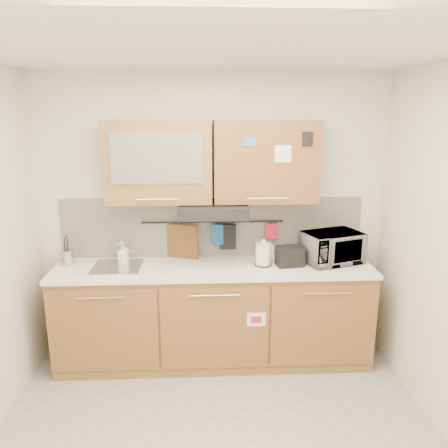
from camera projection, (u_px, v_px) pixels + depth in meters
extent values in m
plane|color=white|center=(217.00, 42.00, 2.31)|extent=(3.20, 3.20, 0.00)
plane|color=silver|center=(213.00, 216.00, 4.08)|extent=(3.20, 0.00, 3.20)
cube|color=olive|center=(214.00, 315.00, 4.00)|extent=(2.80, 0.60, 0.88)
cube|color=black|center=(214.00, 353.00, 4.10)|extent=(2.80, 0.54, 0.10)
cube|color=#905F33|center=(103.00, 331.00, 3.65)|extent=(0.91, 0.02, 0.74)
cylinder|color=silver|center=(100.00, 298.00, 3.55)|extent=(0.41, 0.01, 0.01)
cube|color=#905F33|center=(215.00, 328.00, 3.69)|extent=(0.91, 0.02, 0.74)
cylinder|color=silver|center=(215.00, 296.00, 3.59)|extent=(0.41, 0.01, 0.01)
cube|color=#905F33|center=(324.00, 326.00, 3.73)|extent=(0.91, 0.02, 0.74)
cylinder|color=silver|center=(327.00, 293.00, 3.63)|extent=(0.41, 0.01, 0.01)
cube|color=white|center=(214.00, 268.00, 3.88)|extent=(2.82, 0.62, 0.04)
cube|color=silver|center=(213.00, 227.00, 4.09)|extent=(2.80, 0.02, 0.56)
cube|color=olive|center=(159.00, 162.00, 3.76)|extent=(0.90, 0.35, 0.70)
cube|color=silver|center=(157.00, 158.00, 3.57)|extent=(0.76, 0.02, 0.42)
cube|color=#905F33|center=(265.00, 161.00, 3.80)|extent=(0.90, 0.35, 0.70)
cube|color=white|center=(283.00, 154.00, 3.61)|extent=(0.14, 0.00, 0.14)
cube|color=black|center=(213.00, 210.00, 3.81)|extent=(0.60, 0.46, 0.10)
cube|color=silver|center=(117.00, 268.00, 3.84)|extent=(0.42, 0.40, 0.03)
cylinder|color=silver|center=(122.00, 249.00, 3.97)|extent=(0.03, 0.03, 0.24)
cylinder|color=silver|center=(120.00, 241.00, 3.87)|extent=(0.02, 0.18, 0.02)
cylinder|color=black|center=(213.00, 222.00, 4.04)|extent=(1.30, 0.02, 0.02)
cylinder|color=#B2B2B6|center=(68.00, 257.00, 3.89)|extent=(0.13, 0.13, 0.14)
cylinder|color=black|center=(65.00, 251.00, 3.89)|extent=(0.01, 0.01, 0.26)
cylinder|color=black|center=(69.00, 253.00, 3.87)|extent=(0.01, 0.01, 0.23)
cylinder|color=black|center=(68.00, 249.00, 3.89)|extent=(0.01, 0.01, 0.27)
cylinder|color=black|center=(65.00, 255.00, 3.87)|extent=(0.01, 0.01, 0.20)
cylinder|color=silver|center=(263.00, 254.00, 3.87)|extent=(0.18, 0.18, 0.20)
sphere|color=silver|center=(263.00, 242.00, 3.84)|extent=(0.05, 0.05, 0.05)
cube|color=silver|center=(272.00, 252.00, 3.90)|extent=(0.03, 0.03, 0.13)
cylinder|color=black|center=(263.00, 264.00, 3.89)|extent=(0.15, 0.15, 0.01)
cube|color=black|center=(290.00, 256.00, 3.86)|extent=(0.25, 0.17, 0.18)
cube|color=black|center=(286.00, 248.00, 3.83)|extent=(0.08, 0.11, 0.01)
cube|color=black|center=(295.00, 247.00, 3.85)|extent=(0.08, 0.11, 0.01)
imported|color=#999999|center=(332.00, 247.00, 3.94)|extent=(0.59, 0.49, 0.28)
imported|color=#999999|center=(123.00, 253.00, 3.94)|extent=(0.09, 0.09, 0.19)
cube|color=brown|center=(182.00, 244.00, 4.06)|extent=(0.29, 0.13, 0.38)
cube|color=#1E518D|center=(217.00, 234.00, 4.06)|extent=(0.12, 0.05, 0.19)
cube|color=black|center=(228.00, 237.00, 4.07)|extent=(0.15, 0.06, 0.24)
cube|color=red|center=(271.00, 231.00, 4.07)|extent=(0.12, 0.03, 0.14)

